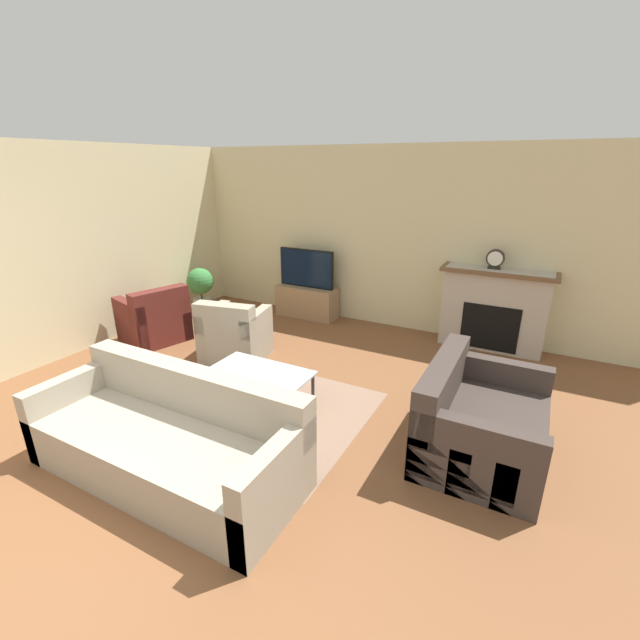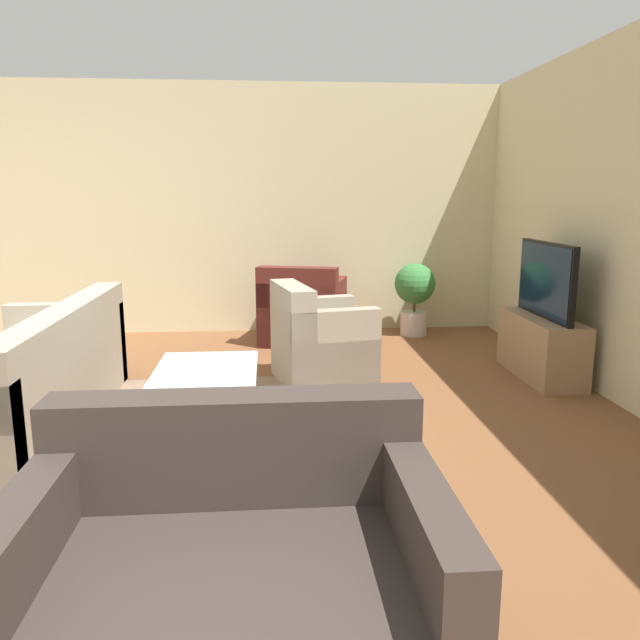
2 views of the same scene
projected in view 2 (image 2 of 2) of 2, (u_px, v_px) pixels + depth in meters
The scene contains 10 objects.
wall_left at pixel (275, 210), 6.89m from camera, with size 0.06×7.96×2.70m.
area_rug at pixel (198, 427), 4.15m from camera, with size 2.28×1.88×0.00m.
tv_stand at pixel (541, 347), 5.26m from camera, with size 1.02×0.38×0.52m.
tv at pixel (546, 280), 5.14m from camera, with size 0.96×0.06×0.62m.
couch_sectional at pixel (23, 389), 4.04m from camera, with size 2.32×0.91×0.82m.
couch_loveseat at pixel (232, 585), 2.01m from camera, with size 0.98×1.35×0.82m.
armchair_by_window at pixel (303, 314), 6.47m from camera, with size 0.94×0.98×0.82m.
armchair_accent at pixel (319, 346), 5.11m from camera, with size 0.89×0.86×0.82m.
coffee_table at pixel (205, 377), 4.09m from camera, with size 1.08×0.68×0.38m.
potted_plant at pixel (415, 292), 6.78m from camera, with size 0.44×0.44×0.79m.
Camera 2 is at (4.03, 2.40, 1.53)m, focal length 35.00 mm.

